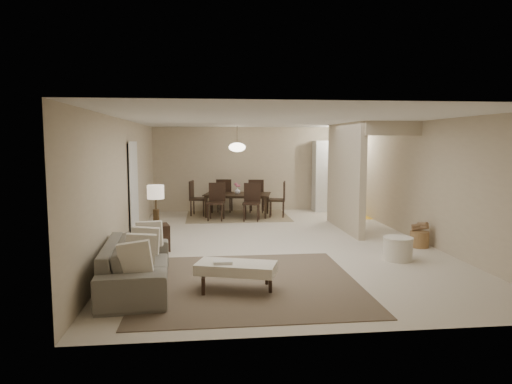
{
  "coord_description": "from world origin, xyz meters",
  "views": [
    {
      "loc": [
        -1.45,
        -9.12,
        2.08
      ],
      "look_at": [
        -0.43,
        0.08,
        1.05
      ],
      "focal_mm": 32.0,
      "sensor_mm": 36.0,
      "label": 1
    }
  ],
  "objects": [
    {
      "name": "left_wall",
      "position": [
        -3.0,
        0.0,
        1.25
      ],
      "size": [
        0.0,
        9.0,
        9.0
      ],
      "primitive_type": "plane",
      "rotation": [
        1.57,
        0.0,
        1.57
      ],
      "color": "#BDAB8F",
      "rests_on": "floor"
    },
    {
      "name": "dining_chairs",
      "position": [
        -0.58,
        3.43,
        0.49
      ],
      "size": [
        2.68,
        2.15,
        0.99
      ],
      "color": "black",
      "rests_on": "dining_rug"
    },
    {
      "name": "doorway",
      "position": [
        -2.97,
        0.6,
        1.02
      ],
      "size": [
        0.04,
        0.9,
        2.04
      ],
      "primitive_type": "cube",
      "color": "black",
      "rests_on": "floor"
    },
    {
      "name": "wicker_basket",
      "position": [
        2.73,
        -0.69,
        0.16
      ],
      "size": [
        0.38,
        0.38,
        0.31
      ],
      "primitive_type": "cylinder",
      "rotation": [
        0.0,
        0.0,
        0.02
      ],
      "color": "brown",
      "rests_on": "floor"
    },
    {
      "name": "pantry_cabinet",
      "position": [
        2.35,
        4.15,
        1.05
      ],
      "size": [
        1.2,
        0.55,
        2.1
      ],
      "primitive_type": "cube",
      "color": "silver",
      "rests_on": "floor"
    },
    {
      "name": "vase",
      "position": [
        -0.58,
        3.43,
        0.72
      ],
      "size": [
        0.2,
        0.2,
        0.17
      ],
      "primitive_type": "imported",
      "rotation": [
        0.0,
        0.0,
        -0.22
      ],
      "color": "white",
      "rests_on": "dining_table"
    },
    {
      "name": "floor",
      "position": [
        0.0,
        0.0,
        0.0
      ],
      "size": [
        9.0,
        9.0,
        0.0
      ],
      "primitive_type": "plane",
      "color": "beige",
      "rests_on": "ground"
    },
    {
      "name": "ottoman_bench",
      "position": [
        -1.05,
        -2.92,
        0.31
      ],
      "size": [
        1.2,
        0.81,
        0.39
      ],
      "rotation": [
        0.0,
        0.0,
        -0.3
      ],
      "color": "beige",
      "rests_on": "living_rug"
    },
    {
      "name": "flush_light",
      "position": [
        2.3,
        3.2,
        2.46
      ],
      "size": [
        0.44,
        0.44,
        0.05
      ],
      "primitive_type": "cylinder",
      "color": "white",
      "rests_on": "ceiling"
    },
    {
      "name": "ceiling",
      "position": [
        0.0,
        0.0,
        2.5
      ],
      "size": [
        9.0,
        9.0,
        0.0
      ],
      "primitive_type": "plane",
      "rotation": [
        3.14,
        0.0,
        0.0
      ],
      "color": "white",
      "rests_on": "back_wall"
    },
    {
      "name": "side_table",
      "position": [
        -2.4,
        -0.4,
        0.25
      ],
      "size": [
        0.54,
        0.54,
        0.5
      ],
      "primitive_type": "cube",
      "rotation": [
        0.0,
        0.0,
        0.23
      ],
      "color": "black",
      "rests_on": "floor"
    },
    {
      "name": "pendant_light",
      "position": [
        -0.58,
        3.43,
        1.92
      ],
      "size": [
        0.46,
        0.46,
        0.71
      ],
      "color": "#43311D",
      "rests_on": "ceiling"
    },
    {
      "name": "living_rug",
      "position": [
        -0.85,
        -2.62,
        0.01
      ],
      "size": [
        3.2,
        3.2,
        0.01
      ],
      "primitive_type": "cube",
      "color": "brown",
      "rests_on": "floor"
    },
    {
      "name": "round_pouf",
      "position": [
        1.89,
        -1.59,
        0.2
      ],
      "size": [
        0.52,
        0.52,
        0.4
      ],
      "primitive_type": "cylinder",
      "color": "beige",
      "rests_on": "floor"
    },
    {
      "name": "table_lamp",
      "position": [
        -2.4,
        -0.4,
        1.06
      ],
      "size": [
        0.32,
        0.32,
        0.76
      ],
      "color": "#43311D",
      "rests_on": "side_table"
    },
    {
      "name": "partition",
      "position": [
        1.8,
        1.25,
        1.25
      ],
      "size": [
        0.15,
        2.5,
        2.5
      ],
      "primitive_type": "cube",
      "color": "#BDAB8F",
      "rests_on": "floor"
    },
    {
      "name": "dining_rug",
      "position": [
        -0.58,
        3.43,
        0.01
      ],
      "size": [
        2.8,
        2.1,
        0.01
      ],
      "primitive_type": "cube",
      "color": "#897355",
      "rests_on": "floor"
    },
    {
      "name": "sofa",
      "position": [
        -2.45,
        -2.62,
        0.33
      ],
      "size": [
        2.3,
        1.04,
        0.66
      ],
      "primitive_type": "imported",
      "rotation": [
        0.0,
        0.0,
        1.64
      ],
      "color": "slate",
      "rests_on": "floor"
    },
    {
      "name": "dining_table",
      "position": [
        -0.58,
        3.43,
        0.32
      ],
      "size": [
        1.97,
        1.35,
        0.63
      ],
      "primitive_type": "imported",
      "rotation": [
        0.0,
        0.0,
        -0.21
      ],
      "color": "black",
      "rests_on": "dining_rug"
    },
    {
      "name": "right_wall",
      "position": [
        3.0,
        0.0,
        1.25
      ],
      "size": [
        0.0,
        9.0,
        9.0
      ],
      "primitive_type": "plane",
      "rotation": [
        1.57,
        0.0,
        -1.57
      ],
      "color": "#BDAB8F",
      "rests_on": "floor"
    },
    {
      "name": "yellow_mat",
      "position": [
        2.7,
        2.83,
        0.01
      ],
      "size": [
        1.01,
        0.67,
        0.01
      ],
      "primitive_type": "cube",
      "rotation": [
        0.0,
        0.0,
        -0.09
      ],
      "color": "yellow",
      "rests_on": "floor"
    },
    {
      "name": "back_wall",
      "position": [
        0.0,
        4.5,
        1.25
      ],
      "size": [
        6.0,
        0.0,
        6.0
      ],
      "primitive_type": "plane",
      "rotation": [
        1.57,
        0.0,
        0.0
      ],
      "color": "#BDAB8F",
      "rests_on": "floor"
    }
  ]
}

